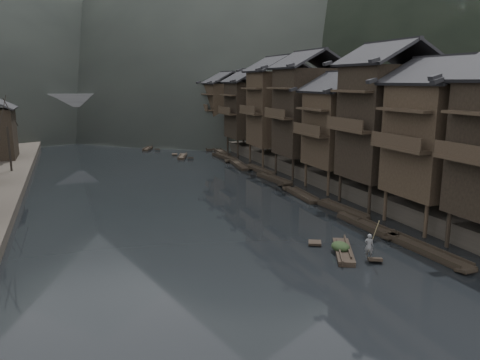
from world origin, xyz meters
name	(u,v)px	position (x,y,z in m)	size (l,w,h in m)	color
water	(231,245)	(0.00, 0.00, 0.00)	(300.00, 300.00, 0.00)	black
right_bank	(345,143)	(35.00, 40.00, 0.90)	(40.00, 200.00, 1.80)	#2D2823
stilt_houses	(316,104)	(17.28, 19.01, 8.85)	(9.00, 67.60, 15.34)	black
moored_sampans	(266,175)	(12.01, 21.57, 0.20)	(3.13, 62.11, 0.47)	black
midriver_boats	(156,143)	(4.94, 56.87, 0.20)	(7.87, 40.46, 0.45)	black
stone_bridge	(119,112)	(0.00, 72.00, 5.11)	(40.00, 6.00, 9.00)	#4C4C4F
hero_sampan	(343,251)	(6.66, -4.18, 0.20)	(3.17, 5.08, 0.44)	black
cargo_heap	(341,242)	(6.55, -3.97, 0.79)	(1.16, 1.51, 0.69)	black
boatman	(369,242)	(7.49, -5.82, 1.25)	(0.59, 0.39, 1.63)	#5A5B5D
bamboo_pole	(374,205)	(7.69, -5.82, 3.77)	(0.06, 0.06, 3.92)	#8C7A51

